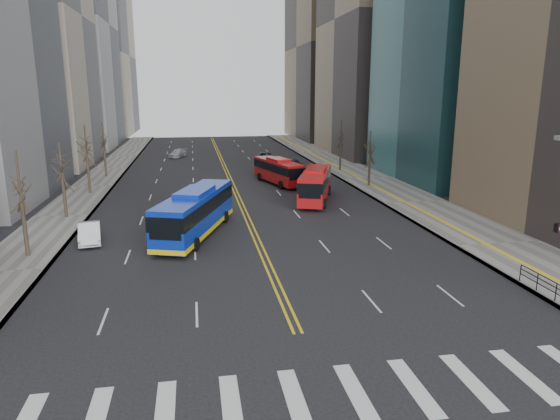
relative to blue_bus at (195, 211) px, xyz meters
name	(u,v)px	position (x,y,z in m)	size (l,w,h in m)	color
ground	(326,396)	(4.56, -22.70, -1.92)	(220.00, 220.00, 0.00)	black
sidewalk_right	(367,178)	(22.06, 22.30, -1.85)	(7.00, 130.00, 0.15)	slate
sidewalk_left	(92,187)	(-11.94, 22.30, -1.85)	(5.00, 130.00, 0.15)	slate
crosswalk	(326,396)	(4.56, -22.70, -1.92)	(26.70, 4.00, 0.01)	silver
centerline	(226,171)	(4.56, 32.30, -1.92)	(0.55, 100.00, 0.01)	gold
office_towers	(217,8)	(4.69, 45.80, 22.00)	(83.00, 134.00, 58.00)	gray
pedestrian_railing	(556,289)	(18.86, -16.70, -1.10)	(0.06, 6.06, 1.02)	black
street_trees	(167,156)	(-2.61, 11.85, 2.95)	(35.20, 47.20, 7.60)	#32271F
blue_bus	(195,211)	(0.00, 0.00, 0.00)	(6.65, 12.83, 3.67)	#0B2BAE
red_bus_near	(315,183)	(12.32, 10.61, -0.03)	(5.88, 10.88, 3.40)	#B51315
red_bus_far	(278,170)	(10.17, 20.75, -0.14)	(4.88, 10.19, 3.18)	#B51315
car_white	(90,233)	(-7.94, -0.68, -1.19)	(1.55, 4.43, 1.46)	white
car_dark_mid	(294,163)	(14.77, 33.42, -1.27)	(1.53, 3.80, 1.30)	black
car_silver	(178,153)	(-2.66, 48.54, -1.25)	(1.88, 4.62, 1.34)	#ACABB1
car_dark_far	(265,157)	(11.46, 41.68, -1.27)	(2.18, 4.73, 1.31)	black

